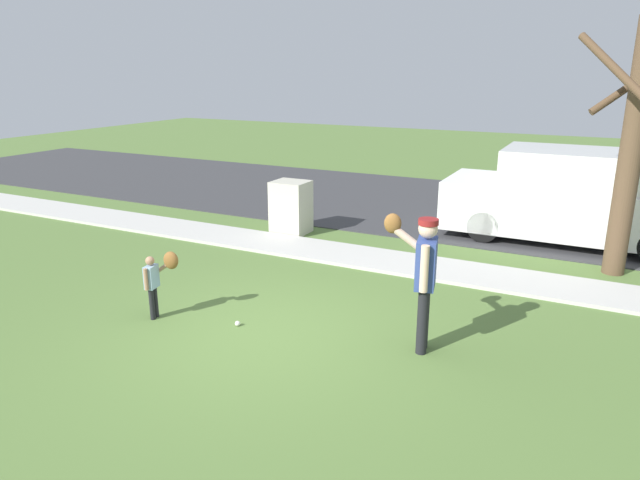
{
  "coord_description": "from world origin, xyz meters",
  "views": [
    {
      "loc": [
        3.88,
        -5.93,
        3.46
      ],
      "look_at": [
        0.17,
        1.36,
        1.0
      ],
      "focal_mm": 32.21,
      "sensor_mm": 36.0,
      "label": 1
    }
  ],
  "objects_px": {
    "person_child": "(158,275)",
    "utility_cabinet": "(291,207)",
    "person_adult": "(423,270)",
    "street_tree_near": "(633,142)",
    "baseball": "(238,323)",
    "parked_van_white": "(572,199)"
  },
  "relations": [
    {
      "from": "street_tree_near",
      "to": "utility_cabinet",
      "type": "bearing_deg",
      "value": -177.34
    },
    {
      "from": "utility_cabinet",
      "to": "street_tree_near",
      "type": "height_order",
      "value": "street_tree_near"
    },
    {
      "from": "person_adult",
      "to": "person_child",
      "type": "xyz_separation_m",
      "value": [
        -3.61,
        -0.74,
        -0.44
      ]
    },
    {
      "from": "person_adult",
      "to": "street_tree_near",
      "type": "height_order",
      "value": "street_tree_near"
    },
    {
      "from": "person_adult",
      "to": "person_child",
      "type": "height_order",
      "value": "person_adult"
    },
    {
      "from": "person_child",
      "to": "utility_cabinet",
      "type": "bearing_deg",
      "value": 84.48
    },
    {
      "from": "person_child",
      "to": "parked_van_white",
      "type": "bearing_deg",
      "value": 41.97
    },
    {
      "from": "person_child",
      "to": "street_tree_near",
      "type": "height_order",
      "value": "street_tree_near"
    },
    {
      "from": "utility_cabinet",
      "to": "street_tree_near",
      "type": "bearing_deg",
      "value": 2.66
    },
    {
      "from": "person_adult",
      "to": "parked_van_white",
      "type": "height_order",
      "value": "parked_van_white"
    },
    {
      "from": "street_tree_near",
      "to": "person_child",
      "type": "bearing_deg",
      "value": -138.96
    },
    {
      "from": "person_child",
      "to": "street_tree_near",
      "type": "bearing_deg",
      "value": 29.01
    },
    {
      "from": "person_adult",
      "to": "street_tree_near",
      "type": "relative_size",
      "value": 0.41
    },
    {
      "from": "person_child",
      "to": "street_tree_near",
      "type": "distance_m",
      "value": 7.85
    },
    {
      "from": "person_child",
      "to": "parked_van_white",
      "type": "relative_size",
      "value": 0.2
    },
    {
      "from": "person_child",
      "to": "baseball",
      "type": "bearing_deg",
      "value": 0.59
    },
    {
      "from": "person_child",
      "to": "utility_cabinet",
      "type": "height_order",
      "value": "utility_cabinet"
    },
    {
      "from": "utility_cabinet",
      "to": "street_tree_near",
      "type": "distance_m",
      "value": 6.57
    },
    {
      "from": "parked_van_white",
      "to": "utility_cabinet",
      "type": "bearing_deg",
      "value": 20.18
    },
    {
      "from": "person_adult",
      "to": "baseball",
      "type": "height_order",
      "value": "person_adult"
    },
    {
      "from": "utility_cabinet",
      "to": "person_child",
      "type": "bearing_deg",
      "value": -83.48
    },
    {
      "from": "utility_cabinet",
      "to": "street_tree_near",
      "type": "relative_size",
      "value": 0.27
    }
  ]
}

